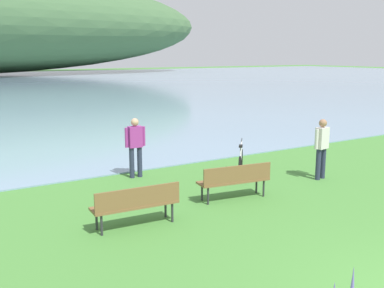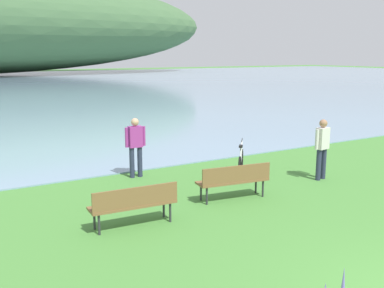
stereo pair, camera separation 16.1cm
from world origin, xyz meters
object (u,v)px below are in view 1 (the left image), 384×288
(park_bench_further_along, at_px, (235,179))
(person_at_shoreline, at_px, (135,144))
(bicycle_leaning_near_bench, at_px, (241,163))
(person_on_the_grass, at_px, (322,145))
(park_bench_near_camera, at_px, (136,203))

(park_bench_further_along, height_order, person_at_shoreline, person_at_shoreline)
(park_bench_further_along, distance_m, bicycle_leaning_near_bench, 2.10)
(bicycle_leaning_near_bench, height_order, person_at_shoreline, person_at_shoreline)
(person_at_shoreline, height_order, person_on_the_grass, same)
(bicycle_leaning_near_bench, xyz_separation_m, person_at_shoreline, (-2.58, 1.54, 0.58))
(person_at_shoreline, bearing_deg, park_bench_near_camera, -114.74)
(park_bench_near_camera, height_order, person_at_shoreline, person_at_shoreline)
(bicycle_leaning_near_bench, bearing_deg, park_bench_further_along, -131.63)
(park_bench_near_camera, xyz_separation_m, person_on_the_grass, (5.96, 0.57, 0.46))
(park_bench_near_camera, distance_m, bicycle_leaning_near_bench, 4.62)
(park_bench_further_along, xyz_separation_m, bicycle_leaning_near_bench, (1.39, 1.57, -0.12))
(person_on_the_grass, bearing_deg, park_bench_near_camera, -174.52)
(bicycle_leaning_near_bench, bearing_deg, person_on_the_grass, -37.75)
(park_bench_near_camera, height_order, person_on_the_grass, person_on_the_grass)
(park_bench_further_along, relative_size, bicycle_leaning_near_bench, 1.33)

